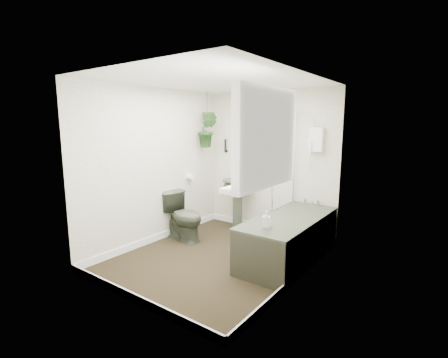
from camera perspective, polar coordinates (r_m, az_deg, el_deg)
The scene contains 22 objects.
floor at distance 4.50m, azimuth -1.16°, elevation -13.69°, with size 2.30×2.80×0.02m, color black.
ceiling at distance 4.17m, azimuth -1.27°, elevation 17.04°, with size 2.30×2.80×0.02m, color white.
wall_back at distance 5.36m, azimuth 7.95°, elevation 2.88°, with size 2.30×0.02×2.30m, color #F1E9CB.
wall_front at distance 3.19m, azimuth -16.71°, elevation -2.03°, with size 2.30×0.02×2.30m, color #F1E9CB.
wall_left at distance 4.96m, azimuth -11.94°, elevation 2.22°, with size 0.02×2.80×2.30m, color #F1E9CB.
wall_right at distance 3.61m, azimuth 13.62°, elevation -0.57°, with size 0.02×2.80×2.30m, color #F1E9CB.
skirting at distance 4.48m, azimuth -1.16°, elevation -12.98°, with size 2.30×2.80×0.10m, color white.
bathtub at distance 4.41m, azimuth 11.32°, elevation -10.19°, with size 0.72×1.72×0.58m, color #363D2D, non-canonical shape.
bath_screen at distance 4.76m, azimuth 10.59°, elevation 3.54°, with size 0.04×0.72×1.40m, color silver, non-canonical shape.
shower_box at distance 4.94m, azimuth 15.94°, elevation 6.69°, with size 0.20×0.10×0.35m, color white.
oval_mirror at distance 5.52m, azimuth 3.69°, elevation 6.79°, with size 0.46×0.03×0.62m, color #C4B095.
wall_sconce at distance 5.75m, azimuth 0.24°, elevation 5.92°, with size 0.04×0.04×0.22m, color black.
toilet_roll_holder at distance 5.45m, azimuth -5.97°, elevation 0.37°, with size 0.11×0.11×0.11m, color white.
window_recess at distance 2.95m, azimuth 7.49°, elevation 7.17°, with size 0.08×1.00×0.90m, color white.
window_sill at distance 3.03m, azimuth 6.15°, elevation -0.73°, with size 0.18×1.00×0.04m, color white.
window_blinds at distance 2.98m, azimuth 6.72°, elevation 7.20°, with size 0.01×0.86×0.76m, color white.
toilet at distance 5.08m, azimuth -7.14°, elevation -6.47°, with size 0.41×0.73×0.74m, color #363D2D.
pedestal_sink at distance 5.50m, azimuth 2.38°, elevation -4.47°, with size 0.51×0.43×0.86m, color #363D2D, non-canonical shape.
sill_plant at distance 3.30m, azimuth 8.05°, elevation 2.70°, with size 0.23×0.20×0.26m, color black.
hanging_plant at distance 5.48m, azimuth -2.94°, elevation 8.63°, with size 0.32×0.26×0.58m, color black.
soap_bottle at distance 3.83m, azimuth 7.47°, elevation -7.01°, with size 0.09×0.09×0.20m, color #2D2726.
hanging_pot at distance 5.48m, azimuth -2.96°, elevation 11.05°, with size 0.16×0.16×0.12m, color #423926.
Camera 1 is at (2.50, -3.29, 1.77)m, focal length 26.00 mm.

